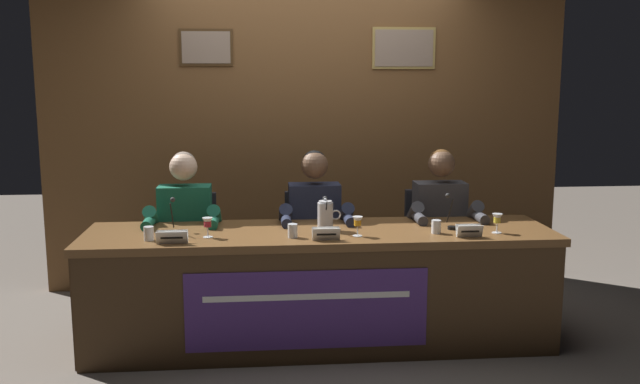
# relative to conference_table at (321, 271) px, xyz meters

# --- Properties ---
(ground_plane) EXTENTS (12.00, 12.00, 0.00)m
(ground_plane) POSITION_rel_conference_table_xyz_m (0.00, 0.11, -0.51)
(ground_plane) COLOR #70665B
(wall_back_panelled) EXTENTS (4.20, 0.14, 2.60)m
(wall_back_panelled) POSITION_rel_conference_table_xyz_m (0.00, 1.40, 0.80)
(wall_back_panelled) COLOR brown
(wall_back_panelled) RESTS_ON ground_plane
(conference_table) EXTENTS (3.00, 0.76, 0.75)m
(conference_table) POSITION_rel_conference_table_xyz_m (0.00, 0.00, 0.00)
(conference_table) COLOR brown
(conference_table) RESTS_ON ground_plane
(chair_left) EXTENTS (0.44, 0.44, 0.89)m
(chair_left) POSITION_rel_conference_table_xyz_m (-0.90, 0.67, -0.08)
(chair_left) COLOR black
(chair_left) RESTS_ON ground_plane
(panelist_left) EXTENTS (0.51, 0.48, 1.22)m
(panelist_left) POSITION_rel_conference_table_xyz_m (-0.90, 0.47, 0.20)
(panelist_left) COLOR black
(panelist_left) RESTS_ON ground_plane
(nameplate_left) EXTENTS (0.18, 0.06, 0.08)m
(nameplate_left) POSITION_rel_conference_table_xyz_m (-0.90, -0.17, 0.28)
(nameplate_left) COLOR white
(nameplate_left) RESTS_ON conference_table
(juice_glass_left) EXTENTS (0.06, 0.06, 0.12)m
(juice_glass_left) POSITION_rel_conference_table_xyz_m (-0.70, -0.03, 0.33)
(juice_glass_left) COLOR white
(juice_glass_left) RESTS_ON conference_table
(water_cup_left) EXTENTS (0.06, 0.06, 0.08)m
(water_cup_left) POSITION_rel_conference_table_xyz_m (-1.05, -0.07, 0.28)
(water_cup_left) COLOR silver
(water_cup_left) RESTS_ON conference_table
(microphone_left) EXTENTS (0.06, 0.17, 0.22)m
(microphone_left) POSITION_rel_conference_table_xyz_m (-0.93, 0.11, 0.32)
(microphone_left) COLOR black
(microphone_left) RESTS_ON conference_table
(chair_center) EXTENTS (0.44, 0.44, 0.89)m
(chair_center) POSITION_rel_conference_table_xyz_m (0.00, 0.67, -0.08)
(chair_center) COLOR black
(chair_center) RESTS_ON ground_plane
(panelist_center) EXTENTS (0.51, 0.48, 1.22)m
(panelist_center) POSITION_rel_conference_table_xyz_m (0.00, 0.47, 0.20)
(panelist_center) COLOR black
(panelist_center) RESTS_ON ground_plane
(nameplate_center) EXTENTS (0.17, 0.06, 0.08)m
(nameplate_center) POSITION_rel_conference_table_xyz_m (0.02, -0.16, 0.28)
(nameplate_center) COLOR white
(nameplate_center) RESTS_ON conference_table
(juice_glass_center) EXTENTS (0.06, 0.06, 0.12)m
(juice_glass_center) POSITION_rel_conference_table_xyz_m (0.22, -0.07, 0.33)
(juice_glass_center) COLOR white
(juice_glass_center) RESTS_ON conference_table
(water_cup_center) EXTENTS (0.06, 0.06, 0.08)m
(water_cup_center) POSITION_rel_conference_table_xyz_m (-0.18, -0.07, 0.28)
(water_cup_center) COLOR silver
(water_cup_center) RESTS_ON conference_table
(microphone_center) EXTENTS (0.06, 0.17, 0.22)m
(microphone_center) POSITION_rel_conference_table_xyz_m (0.04, 0.06, 0.32)
(microphone_center) COLOR black
(microphone_center) RESTS_ON conference_table
(chair_right) EXTENTS (0.44, 0.44, 0.89)m
(chair_right) POSITION_rel_conference_table_xyz_m (0.90, 0.67, -0.08)
(chair_right) COLOR black
(chair_right) RESTS_ON ground_plane
(panelist_right) EXTENTS (0.51, 0.48, 1.22)m
(panelist_right) POSITION_rel_conference_table_xyz_m (0.90, 0.47, 0.20)
(panelist_right) COLOR black
(panelist_right) RESTS_ON ground_plane
(nameplate_right) EXTENTS (0.16, 0.06, 0.08)m
(nameplate_right) POSITION_rel_conference_table_xyz_m (0.90, -0.16, 0.28)
(nameplate_right) COLOR white
(nameplate_right) RESTS_ON conference_table
(juice_glass_right) EXTENTS (0.06, 0.06, 0.12)m
(juice_glass_right) POSITION_rel_conference_table_xyz_m (1.11, -0.07, 0.33)
(juice_glass_right) COLOR white
(juice_glass_right) RESTS_ON conference_table
(water_cup_right) EXTENTS (0.06, 0.06, 0.08)m
(water_cup_right) POSITION_rel_conference_table_xyz_m (0.72, -0.04, 0.28)
(water_cup_right) COLOR silver
(water_cup_right) RESTS_ON conference_table
(microphone_right) EXTENTS (0.06, 0.17, 0.22)m
(microphone_right) POSITION_rel_conference_table_xyz_m (0.86, 0.10, 0.32)
(microphone_right) COLOR black
(microphone_right) RESTS_ON conference_table
(water_pitcher_central) EXTENTS (0.15, 0.10, 0.21)m
(water_pitcher_central) POSITION_rel_conference_table_xyz_m (0.04, 0.10, 0.34)
(water_pitcher_central) COLOR silver
(water_pitcher_central) RESTS_ON conference_table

